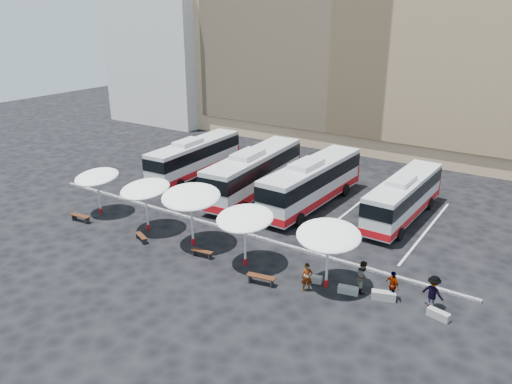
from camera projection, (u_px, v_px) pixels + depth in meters
The scene contains 26 objects.
ground at pixel (220, 231), 34.81m from camera, with size 120.00×120.00×0.00m, color black.
sandstone_building at pixel (392, 26), 55.30m from camera, with size 42.00×18.25×29.60m.
apartment_block at pixel (180, 51), 68.00m from camera, with size 14.00×14.00×18.00m, color silver.
curb_divider at pixel (225, 228), 35.17m from camera, with size 34.00×0.25×0.15m, color black.
bay_lines at pixel (279, 197), 41.06m from camera, with size 24.15×12.00×0.01m.
bus_0 at pixel (195, 157), 45.66m from camera, with size 2.97×11.33×3.57m.
bus_1 at pixel (254, 172), 40.91m from camera, with size 3.57×12.56×3.94m.
bus_2 at pixel (312, 182), 38.69m from camera, with size 3.06×12.16×3.84m.
bus_3 at pixel (404, 197), 36.26m from camera, with size 2.73×10.86×3.43m.
sunshade_0 at pixel (97, 177), 36.86m from camera, with size 3.44×3.48×3.39m.
sunshade_1 at pixel (145, 189), 34.01m from camera, with size 4.00×4.04×3.57m.
sunshade_2 at pixel (191, 197), 31.70m from camera, with size 5.02×5.04×3.96m.
sunshade_3 at pixel (245, 219), 29.27m from camera, with size 3.56×3.61×3.58m.
sunshade_4 at pixel (329, 236), 26.88m from camera, with size 4.69×4.72×3.70m.
wood_bench_0 at pixel (80, 217), 36.24m from camera, with size 1.66×0.58×0.50m.
wood_bench_1 at pixel (141, 237), 33.26m from camera, with size 1.39×0.87×0.42m.
wood_bench_2 at pixel (202, 252), 31.14m from camera, with size 1.46×0.56×0.44m.
wood_bench_3 at pixel (261, 278), 28.06m from camera, with size 1.72×0.74×0.51m.
conc_bench_0 at pixel (313, 279), 28.35m from camera, with size 1.06×0.35×0.40m, color gray.
conc_bench_1 at pixel (348, 290), 27.21m from camera, with size 1.11×0.37×0.42m, color gray.
conc_bench_2 at pixel (383, 296), 26.63m from camera, with size 1.27×0.42×0.48m, color gray.
conc_bench_3 at pixel (438, 315), 25.04m from camera, with size 1.13×0.38×0.43m, color gray.
passenger_0 at pixel (307, 277), 27.25m from camera, with size 0.61×0.40×1.67m, color black.
passenger_1 at pixel (363, 276), 27.19m from camera, with size 0.89×0.69×1.83m, color black.
passenger_2 at pixel (392, 285), 26.50m from camera, with size 0.97×0.40×1.66m, color black.
passenger_3 at pixel (433, 292), 25.63m from camera, with size 1.21×0.70×1.88m, color black.
Camera 1 is at (19.51, -25.04, 14.75)m, focal length 35.00 mm.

